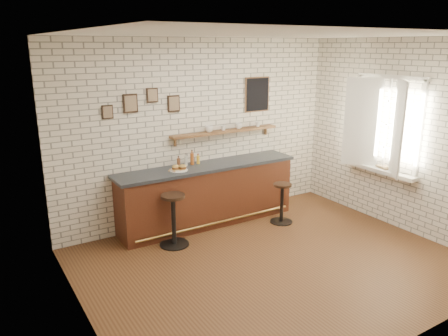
% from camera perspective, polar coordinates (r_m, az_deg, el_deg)
% --- Properties ---
extents(ground, '(5.00, 5.00, 0.00)m').
position_cam_1_polar(ground, '(6.15, 6.49, -12.27)').
color(ground, brown).
rests_on(ground, ground).
extents(bar_counter, '(3.10, 0.65, 1.01)m').
position_cam_1_polar(bar_counter, '(7.21, -2.13, -3.46)').
color(bar_counter, '#542716').
rests_on(bar_counter, ground).
extents(sandwich_plate, '(0.28, 0.28, 0.01)m').
position_cam_1_polar(sandwich_plate, '(6.78, -5.95, -0.27)').
color(sandwich_plate, white).
rests_on(sandwich_plate, bar_counter).
extents(ciabatta_sandwich, '(0.24, 0.16, 0.08)m').
position_cam_1_polar(ciabatta_sandwich, '(6.77, -5.89, 0.10)').
color(ciabatta_sandwich, tan).
rests_on(ciabatta_sandwich, sandwich_plate).
extents(potato_chips, '(0.27, 0.20, 0.00)m').
position_cam_1_polar(potato_chips, '(6.77, -6.10, -0.24)').
color(potato_chips, '#CC9148').
rests_on(potato_chips, sandwich_plate).
extents(bitters_bottle_brown, '(0.05, 0.05, 0.18)m').
position_cam_1_polar(bitters_bottle_brown, '(6.98, -5.95, 0.75)').
color(bitters_bottle_brown, brown).
rests_on(bitters_bottle_brown, bar_counter).
extents(bitters_bottle_white, '(0.05, 0.05, 0.20)m').
position_cam_1_polar(bitters_bottle_white, '(7.03, -4.99, 0.97)').
color(bitters_bottle_white, beige).
rests_on(bitters_bottle_white, bar_counter).
extents(bitters_bottle_amber, '(0.06, 0.06, 0.24)m').
position_cam_1_polar(bitters_bottle_amber, '(7.07, -4.19, 1.23)').
color(bitters_bottle_amber, '#9F4B19').
rests_on(bitters_bottle_amber, bar_counter).
extents(condiment_bottle_yellow, '(0.05, 0.05, 0.17)m').
position_cam_1_polar(condiment_bottle_yellow, '(7.13, -3.41, 1.12)').
color(condiment_bottle_yellow, gold).
rests_on(condiment_bottle_yellow, bar_counter).
extents(bar_stool_left, '(0.44, 0.44, 0.79)m').
position_cam_1_polar(bar_stool_left, '(6.50, -6.60, -6.55)').
color(bar_stool_left, black).
rests_on(bar_stool_left, ground).
extents(bar_stool_right, '(0.38, 0.38, 0.68)m').
position_cam_1_polar(bar_stool_right, '(7.35, 7.57, -4.39)').
color(bar_stool_right, black).
rests_on(bar_stool_right, ground).
extents(wall_shelf, '(2.00, 0.18, 0.18)m').
position_cam_1_polar(wall_shelf, '(7.35, 0.17, 4.78)').
color(wall_shelf, brown).
rests_on(wall_shelf, ground).
extents(shelf_cup_a, '(0.16, 0.16, 0.11)m').
position_cam_1_polar(shelf_cup_a, '(7.18, -1.97, 5.12)').
color(shelf_cup_a, white).
rests_on(shelf_cup_a, wall_shelf).
extents(shelf_cup_b, '(0.13, 0.13, 0.09)m').
position_cam_1_polar(shelf_cup_b, '(7.32, -0.09, 5.25)').
color(shelf_cup_b, white).
rests_on(shelf_cup_b, wall_shelf).
extents(shelf_cup_c, '(0.14, 0.14, 0.10)m').
position_cam_1_polar(shelf_cup_c, '(7.48, 1.92, 5.53)').
color(shelf_cup_c, white).
rests_on(shelf_cup_c, wall_shelf).
extents(shelf_cup_d, '(0.09, 0.09, 0.08)m').
position_cam_1_polar(shelf_cup_d, '(7.71, 4.43, 5.73)').
color(shelf_cup_d, white).
rests_on(shelf_cup_d, wall_shelf).
extents(back_wall_decor, '(2.96, 0.02, 0.56)m').
position_cam_1_polar(back_wall_decor, '(7.24, -1.34, 9.16)').
color(back_wall_decor, black).
rests_on(back_wall_decor, ground).
extents(window_sill, '(0.20, 1.35, 0.06)m').
position_cam_1_polar(window_sill, '(7.63, 19.65, -0.21)').
color(window_sill, white).
rests_on(window_sill, ground).
extents(casement_window, '(0.40, 1.30, 1.56)m').
position_cam_1_polar(casement_window, '(7.43, 19.97, 5.30)').
color(casement_window, white).
rests_on(casement_window, ground).
extents(book_lower, '(0.24, 0.28, 0.02)m').
position_cam_1_polar(book_lower, '(7.59, 19.68, 0.04)').
color(book_lower, tan).
rests_on(book_lower, window_sill).
extents(book_upper, '(0.19, 0.23, 0.02)m').
position_cam_1_polar(book_upper, '(7.59, 19.70, 0.17)').
color(book_upper, tan).
rests_on(book_upper, book_lower).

